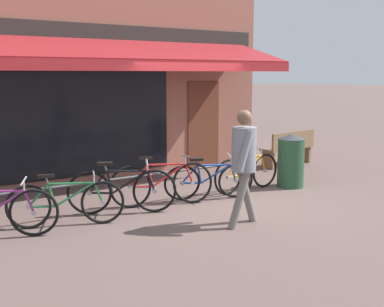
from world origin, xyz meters
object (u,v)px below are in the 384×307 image
object	(u,v)px
litter_bin	(291,160)
park_bench	(289,147)
bicycle_green	(66,203)
bicycle_red	(162,183)
bicycle_orange	(247,172)
bicycle_black	(122,190)
pedestrian_adult	(244,156)
bicycle_blue	(209,180)

from	to	relation	value
litter_bin	park_bench	distance (m)	2.34
bicycle_green	park_bench	world-z (taller)	park_bench
bicycle_red	bicycle_orange	xyz separation A→B (m)	(1.91, -0.04, -0.02)
bicycle_black	park_bench	bearing A→B (deg)	42.49
pedestrian_adult	park_bench	bearing A→B (deg)	48.05
bicycle_green	litter_bin	xyz separation A→B (m)	(4.69, -0.04, 0.19)
bicycle_orange	litter_bin	bearing A→B (deg)	-17.03
bicycle_blue	bicycle_red	bearing A→B (deg)	-168.01
bicycle_blue	bicycle_orange	distance (m)	1.01
park_bench	bicycle_red	bearing A→B (deg)	-169.27
bicycle_black	bicycle_orange	world-z (taller)	bicycle_black
bicycle_black	bicycle_orange	bearing A→B (deg)	27.74
bicycle_red	bicycle_orange	size ratio (longest dim) A/B	1.06
bicycle_red	bicycle_orange	world-z (taller)	bicycle_red
bicycle_blue	bicycle_orange	xyz separation A→B (m)	(1.00, 0.12, 0.01)
bicycle_orange	park_bench	bearing A→B (deg)	24.51
bicycle_red	park_bench	world-z (taller)	bicycle_red
bicycle_blue	bicycle_green	bearing A→B (deg)	-157.11
bicycle_green	litter_bin	size ratio (longest dim) A/B	1.54
pedestrian_adult	park_bench	size ratio (longest dim) A/B	1.08
bicycle_green	bicycle_blue	distance (m)	2.71
bicycle_red	litter_bin	size ratio (longest dim) A/B	1.65
bicycle_red	pedestrian_adult	bearing A→B (deg)	-57.07
bicycle_black	litter_bin	distance (m)	3.70
litter_bin	park_bench	world-z (taller)	litter_bin
bicycle_blue	park_bench	bearing A→B (deg)	45.17
bicycle_black	litter_bin	bearing A→B (deg)	24.14
bicycle_orange	bicycle_red	bearing A→B (deg)	174.27
bicycle_red	bicycle_blue	distance (m)	0.92
pedestrian_adult	park_bench	xyz separation A→B (m)	(4.06, 3.08, -0.61)
bicycle_blue	litter_bin	world-z (taller)	litter_bin
bicycle_black	park_bench	world-z (taller)	bicycle_black
bicycle_red	litter_bin	bearing A→B (deg)	12.38
bicycle_red	bicycle_orange	distance (m)	1.91
pedestrian_adult	litter_bin	bearing A→B (deg)	40.99
bicycle_black	bicycle_orange	xyz separation A→B (m)	(2.72, 0.05, -0.02)
litter_bin	bicycle_black	bearing A→B (deg)	177.38
bicycle_red	bicycle_blue	world-z (taller)	bicycle_red
bicycle_black	pedestrian_adult	size ratio (longest dim) A/B	0.92
bicycle_black	bicycle_red	bearing A→B (deg)	32.69
bicycle_green	bicycle_blue	world-z (taller)	bicycle_blue
bicycle_green	bicycle_orange	size ratio (longest dim) A/B	0.99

